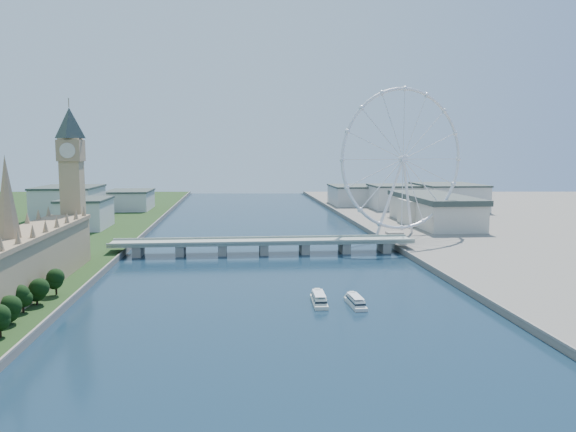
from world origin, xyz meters
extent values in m
cube|color=tan|center=(-128.00, 170.00, 17.00)|extent=(24.00, 200.00, 28.00)
cone|color=#937A59|center=(-128.00, 170.00, 53.00)|extent=(12.00, 12.00, 40.00)
cube|color=tan|center=(-128.00, 278.00, 43.00)|extent=(13.00, 13.00, 80.00)
cube|color=#937A59|center=(-128.00, 278.00, 75.00)|extent=(15.00, 15.00, 14.00)
pyramid|color=#2D3833|center=(-128.00, 278.00, 103.00)|extent=(20.02, 20.02, 20.00)
cube|color=gray|center=(0.00, 300.00, 8.50)|extent=(220.00, 22.00, 2.00)
cube|color=gray|center=(-90.00, 300.00, 3.75)|extent=(6.00, 20.00, 7.50)
cube|color=gray|center=(-60.00, 300.00, 3.75)|extent=(6.00, 20.00, 7.50)
cube|color=gray|center=(-30.00, 300.00, 3.75)|extent=(6.00, 20.00, 7.50)
cube|color=gray|center=(0.00, 300.00, 3.75)|extent=(6.00, 20.00, 7.50)
cube|color=gray|center=(30.00, 300.00, 3.75)|extent=(6.00, 20.00, 7.50)
cube|color=gray|center=(60.00, 300.00, 3.75)|extent=(6.00, 20.00, 7.50)
cube|color=gray|center=(90.00, 300.00, 3.75)|extent=(6.00, 20.00, 7.50)
torus|color=silver|center=(120.00, 355.00, 68.00)|extent=(113.60, 39.12, 118.60)
cylinder|color=silver|center=(120.00, 355.00, 68.00)|extent=(7.25, 6.61, 6.00)
cube|color=gray|center=(117.00, 365.00, 4.00)|extent=(14.00, 10.00, 2.00)
cube|color=beige|center=(-160.00, 430.00, 16.00)|extent=(40.00, 60.00, 26.00)
cube|color=beige|center=(-200.00, 520.00, 19.00)|extent=(60.00, 80.00, 32.00)
cube|color=beige|center=(-150.00, 600.00, 14.00)|extent=(50.00, 70.00, 22.00)
cube|color=beige|center=(180.00, 580.00, 17.00)|extent=(60.00, 60.00, 28.00)
cube|color=beige|center=(240.00, 560.00, 18.00)|extent=(70.00, 90.00, 30.00)
cube|color=beige|center=(140.00, 640.00, 15.00)|extent=(60.00, 80.00, 24.00)
camera|label=1|loc=(-20.15, -105.60, 74.37)|focal=35.00mm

